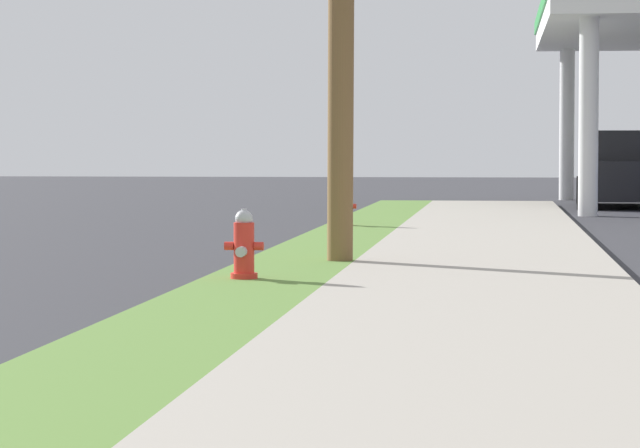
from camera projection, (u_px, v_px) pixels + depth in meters
fire_hydrant_second at (244, 248)px, 15.91m from camera, size 0.42×0.38×0.74m
fire_hydrant_third at (345, 207)px, 27.05m from camera, size 0.42×0.37×0.74m
truck_black_at_forecourt at (618, 172)px, 38.84m from camera, size 2.36×5.49×1.97m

